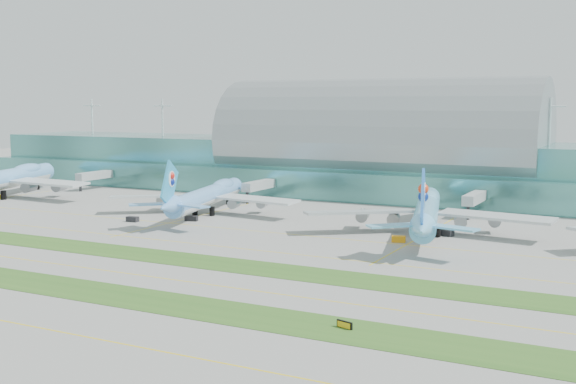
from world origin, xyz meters
The scene contains 15 objects.
ground centered at (0.00, 0.00, 0.00)m, with size 700.00×700.00×0.00m, color gray.
terminal centered at (0.01, 128.79, 14.23)m, with size 340.00×69.10×36.00m.
grass_strip_near centered at (0.00, -28.00, 0.04)m, with size 420.00×12.00×0.08m, color #2D591E.
grass_strip_far centered at (0.00, 2.00, 0.04)m, with size 420.00×12.00×0.08m, color #2D591E.
taxiline_b centered at (0.00, -14.00, 0.01)m, with size 420.00×0.35×0.01m, color yellow.
taxiline_c centered at (0.00, 18.00, 0.01)m, with size 420.00×0.35×0.01m, color yellow.
taxiline_d centered at (0.00, 40.00, 0.01)m, with size 420.00×0.35×0.01m, color yellow.
airliner_a centered at (-117.85, 57.75, 6.98)m, with size 68.84×79.95×22.63m.
airliner_b centered at (-30.64, 60.15, 5.87)m, with size 59.05×68.18×19.03m.
airliner_c centered at (39.73, 57.11, 6.19)m, with size 62.20×71.85×20.07m.
gse_c centered at (-41.28, 37.03, 0.75)m, with size 3.52×1.80×1.50m, color black.
gse_d centered at (-26.94, 45.92, 0.74)m, with size 3.64×1.73×1.48m, color black.
gse_e centered at (37.09, 42.41, 0.78)m, with size 3.33×1.93×1.57m, color orange.
gse_f centered at (45.37, 56.25, 0.80)m, with size 3.45×1.96×1.61m, color black.
taxiway_sign_east centered at (51.84, -27.16, 0.60)m, with size 2.83×1.06×1.21m.
Camera 1 is at (92.61, -125.30, 33.92)m, focal length 45.00 mm.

